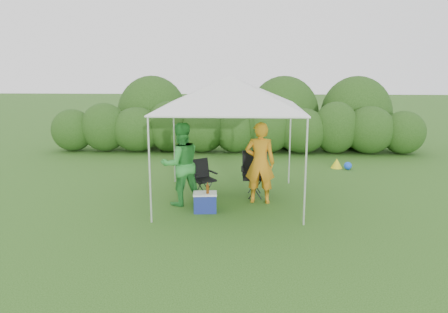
{
  "coord_description": "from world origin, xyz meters",
  "views": [
    {
      "loc": [
        0.33,
        -9.12,
        3.11
      ],
      "look_at": [
        -0.12,
        0.4,
        1.05
      ],
      "focal_mm": 35.0,
      "sensor_mm": 36.0,
      "label": 1
    }
  ],
  "objects_px": {
    "chair_right": "(255,171)",
    "man": "(260,163)",
    "cooler": "(205,202)",
    "chair_left": "(202,175)",
    "woman": "(181,164)",
    "canopy": "(230,93)"
  },
  "relations": [
    {
      "from": "canopy",
      "to": "chair_right",
      "type": "relative_size",
      "value": 2.96
    },
    {
      "from": "canopy",
      "to": "cooler",
      "type": "xyz_separation_m",
      "value": [
        -0.49,
        -0.82,
        -2.25
      ]
    },
    {
      "from": "chair_left",
      "to": "woman",
      "type": "distance_m",
      "value": 0.94
    },
    {
      "from": "chair_left",
      "to": "cooler",
      "type": "distance_m",
      "value": 1.27
    },
    {
      "from": "cooler",
      "to": "man",
      "type": "bearing_deg",
      "value": 25.8
    },
    {
      "from": "woman",
      "to": "chair_right",
      "type": "bearing_deg",
      "value": 179.63
    },
    {
      "from": "man",
      "to": "chair_left",
      "type": "bearing_deg",
      "value": -15.23
    },
    {
      "from": "chair_right",
      "to": "cooler",
      "type": "relative_size",
      "value": 2.0
    },
    {
      "from": "canopy",
      "to": "chair_left",
      "type": "relative_size",
      "value": 3.62
    },
    {
      "from": "chair_right",
      "to": "chair_left",
      "type": "bearing_deg",
      "value": -178.61
    },
    {
      "from": "canopy",
      "to": "woman",
      "type": "distance_m",
      "value": 1.9
    },
    {
      "from": "canopy",
      "to": "woman",
      "type": "height_order",
      "value": "canopy"
    },
    {
      "from": "chair_left",
      "to": "man",
      "type": "height_order",
      "value": "man"
    },
    {
      "from": "chair_left",
      "to": "cooler",
      "type": "height_order",
      "value": "chair_left"
    },
    {
      "from": "man",
      "to": "woman",
      "type": "bearing_deg",
      "value": 12.75
    },
    {
      "from": "chair_left",
      "to": "woman",
      "type": "xyz_separation_m",
      "value": [
        -0.39,
        -0.73,
        0.43
      ]
    },
    {
      "from": "man",
      "to": "cooler",
      "type": "xyz_separation_m",
      "value": [
        -1.17,
        -0.7,
        -0.71
      ]
    },
    {
      "from": "chair_right",
      "to": "man",
      "type": "bearing_deg",
      "value": -81.16
    },
    {
      "from": "cooler",
      "to": "chair_right",
      "type": "bearing_deg",
      "value": 44.63
    },
    {
      "from": "man",
      "to": "cooler",
      "type": "distance_m",
      "value": 1.54
    },
    {
      "from": "chair_left",
      "to": "canopy",
      "type": "bearing_deg",
      "value": -65.78
    },
    {
      "from": "chair_left",
      "to": "cooler",
      "type": "relative_size",
      "value": 1.63
    }
  ]
}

